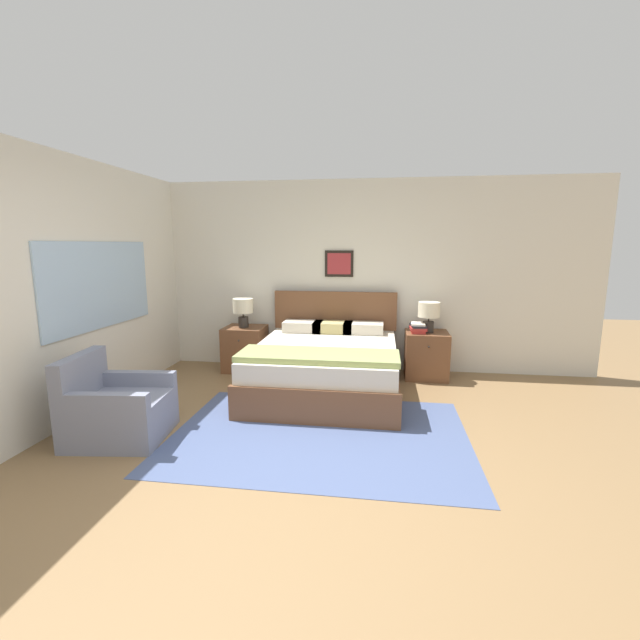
{
  "coord_description": "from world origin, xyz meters",
  "views": [
    {
      "loc": [
        0.67,
        -2.76,
        1.74
      ],
      "look_at": [
        0.02,
        1.73,
        0.93
      ],
      "focal_mm": 24.0,
      "sensor_mm": 36.0,
      "label": 1
    }
  ],
  "objects": [
    {
      "name": "wall_back",
      "position": [
        0.0,
        3.18,
        1.3
      ],
      "size": [
        7.05,
        0.09,
        2.6
      ],
      "color": "silver",
      "rests_on": "ground_plane"
    },
    {
      "name": "area_rug_main",
      "position": [
        0.13,
        0.91,
        0.0
      ],
      "size": [
        2.7,
        1.94,
        0.01
      ],
      "color": "#47567F",
      "rests_on": "ground_plane"
    },
    {
      "name": "wall_left",
      "position": [
        -2.35,
        1.57,
        1.3
      ],
      "size": [
        0.08,
        5.55,
        2.6
      ],
      "color": "silver",
      "rests_on": "ground_plane"
    },
    {
      "name": "table_lamp_by_door",
      "position": [
        1.28,
        2.82,
        0.87
      ],
      "size": [
        0.28,
        0.28,
        0.4
      ],
      "color": "#2D2823",
      "rests_on": "nightstand_by_door"
    },
    {
      "name": "bed",
      "position": [
        0.04,
        2.12,
        0.32
      ],
      "size": [
        1.69,
        2.0,
        1.1
      ],
      "color": "brown",
      "rests_on": "ground_plane"
    },
    {
      "name": "book_slim_near_top",
      "position": [
        1.15,
        2.79,
        0.73
      ],
      "size": [
        0.19,
        0.26,
        0.02
      ],
      "rotation": [
        0.0,
        0.0,
        -0.06
      ],
      "color": "silver",
      "rests_on": "book_novel_upper"
    },
    {
      "name": "book_thick_bottom",
      "position": [
        1.15,
        2.79,
        0.63
      ],
      "size": [
        0.18,
        0.25,
        0.04
      ],
      "rotation": [
        0.0,
        0.0,
        0.03
      ],
      "color": "#B7332D",
      "rests_on": "nightstand_by_door"
    },
    {
      "name": "table_lamp_near_window",
      "position": [
        -1.2,
        2.82,
        0.87
      ],
      "size": [
        0.28,
        0.28,
        0.4
      ],
      "color": "#2D2823",
      "rests_on": "nightstand_near_window"
    },
    {
      "name": "armchair",
      "position": [
        -1.68,
        0.6,
        0.26
      ],
      "size": [
        0.88,
        0.81,
        0.77
      ],
      "rotation": [
        0.0,
        0.0,
        -1.45
      ],
      "color": "gray",
      "rests_on": "ground_plane"
    },
    {
      "name": "book_novel_upper",
      "position": [
        1.15,
        2.79,
        0.7
      ],
      "size": [
        0.2,
        0.29,
        0.03
      ],
      "rotation": [
        0.0,
        0.0,
        0.12
      ],
      "color": "#232328",
      "rests_on": "book_hardcover_middle"
    },
    {
      "name": "book_hardcover_middle",
      "position": [
        1.15,
        2.79,
        0.67
      ],
      "size": [
        0.21,
        0.27,
        0.04
      ],
      "rotation": [
        0.0,
        0.0,
        0.04
      ],
      "color": "#B7332D",
      "rests_on": "book_thick_bottom"
    },
    {
      "name": "nightstand_by_door",
      "position": [
        1.27,
        2.84,
        0.31
      ],
      "size": [
        0.55,
        0.54,
        0.61
      ],
      "color": "brown",
      "rests_on": "ground_plane"
    },
    {
      "name": "ground_plane",
      "position": [
        0.0,
        0.0,
        0.0
      ],
      "size": [
        16.0,
        16.0,
        0.0
      ],
      "primitive_type": "plane",
      "color": "olive"
    },
    {
      "name": "nightstand_near_window",
      "position": [
        -1.2,
        2.84,
        0.31
      ],
      "size": [
        0.55,
        0.54,
        0.61
      ],
      "color": "brown",
      "rests_on": "ground_plane"
    }
  ]
}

